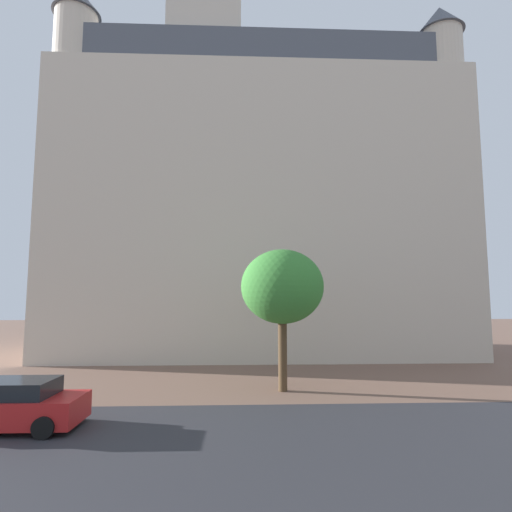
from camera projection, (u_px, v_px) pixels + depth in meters
ground_plane at (262, 437)px, 11.62m from camera, size 120.00×120.00×0.00m
street_asphalt_strip at (264, 450)px, 10.69m from camera, size 120.00×8.92×0.00m
landmark_building at (251, 189)px, 30.53m from camera, size 28.82×11.17×41.17m
car_red at (14, 405)px, 12.40m from camera, size 4.13×2.05×1.50m
tree_curb_far at (282, 287)px, 17.77m from camera, size 3.70×3.70×6.24m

